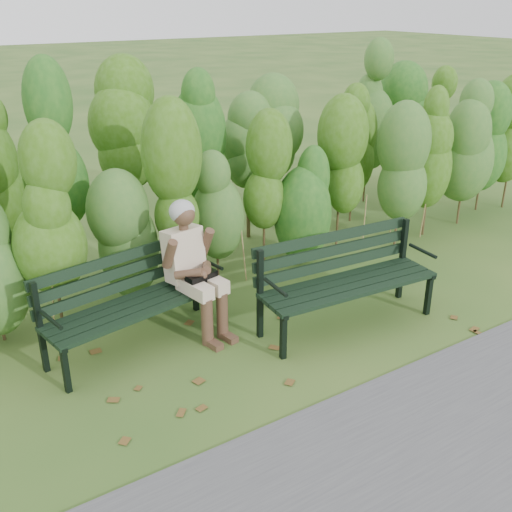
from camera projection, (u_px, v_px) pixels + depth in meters
ground at (276, 342)px, 5.58m from camera, size 80.00×80.00×0.00m
footpath at (468, 493)px, 3.88m from camera, size 60.00×2.50×0.01m
hedge_band at (181, 167)px, 6.51m from camera, size 11.04×1.67×2.42m
leaf_litter at (291, 359)px, 5.31m from camera, size 5.55×2.11×0.01m
bench_left at (130, 295)px, 5.38m from camera, size 1.76×0.83×0.85m
bench_right at (343, 273)px, 5.74m from camera, size 1.81×0.71×0.89m
seated_woman at (192, 261)px, 5.54m from camera, size 0.54×0.79×1.27m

